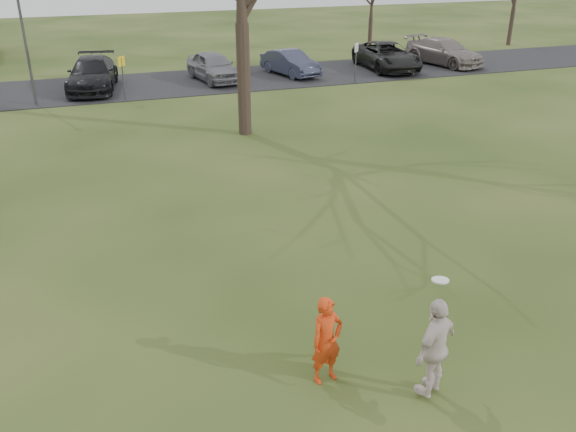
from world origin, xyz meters
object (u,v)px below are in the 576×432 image
object	(u,v)px
car_3	(92,74)
car_4	(214,66)
car_6	(387,56)
car_5	(290,63)
car_7	(444,52)
catching_play	(435,347)
lamp_post	(21,16)
player_defender	(327,340)

from	to	relation	value
car_3	car_4	bearing A→B (deg)	9.56
car_3	car_6	size ratio (longest dim) A/B	0.98
car_3	car_4	size ratio (longest dim) A/B	1.21
car_5	car_7	xyz separation A→B (m)	(9.91, -0.05, 0.08)
car_7	catching_play	bearing A→B (deg)	-138.60
car_3	car_7	distance (m)	20.55
car_3	car_6	bearing A→B (deg)	8.38
car_3	car_5	bearing A→B (deg)	9.64
car_7	lamp_post	size ratio (longest dim) A/B	0.84
player_defender	car_4	xyz separation A→B (m)	(3.48, 24.39, -0.01)
player_defender	car_3	distance (m)	24.46
player_defender	car_4	bearing A→B (deg)	70.80
car_6	catching_play	world-z (taller)	catching_play
car_5	lamp_post	distance (m)	13.94
player_defender	car_7	world-z (taller)	player_defender
car_5	car_6	world-z (taller)	car_6
car_4	car_7	world-z (taller)	same
lamp_post	car_3	bearing A→B (deg)	39.85
player_defender	car_7	size ratio (longest dim) A/B	0.31
lamp_post	catching_play	bearing A→B (deg)	-73.11
car_7	lamp_post	bearing A→B (deg)	169.89
lamp_post	player_defender	bearing A→B (deg)	-76.07
car_3	car_6	xyz separation A→B (m)	(16.56, -0.11, -0.02)
car_3	car_7	bearing A→B (deg)	9.07
car_6	catching_play	xyz separation A→B (m)	(-12.27, -25.13, 0.17)
lamp_post	car_4	bearing A→B (deg)	14.64
car_3	car_5	size ratio (longest dim) A/B	1.31
player_defender	car_5	xyz separation A→B (m)	(7.87, 24.47, -0.10)
car_5	lamp_post	xyz separation A→B (m)	(-13.34, -2.42, 3.25)
car_6	catching_play	distance (m)	27.97
car_3	lamp_post	world-z (taller)	lamp_post
car_5	catching_play	world-z (taller)	catching_play
car_7	car_5	bearing A→B (deg)	163.79
car_6	catching_play	size ratio (longest dim) A/B	2.54
car_4	car_5	xyz separation A→B (m)	(4.39, 0.08, -0.08)
car_3	lamp_post	distance (m)	4.71
car_5	catching_play	xyz separation A→B (m)	(-6.35, -25.40, 0.26)
player_defender	catching_play	world-z (taller)	catching_play
car_5	player_defender	bearing A→B (deg)	-124.28
car_5	car_7	size ratio (longest dim) A/B	0.78
car_5	car_6	xyz separation A→B (m)	(5.92, -0.27, 0.09)
player_defender	car_7	distance (m)	30.20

